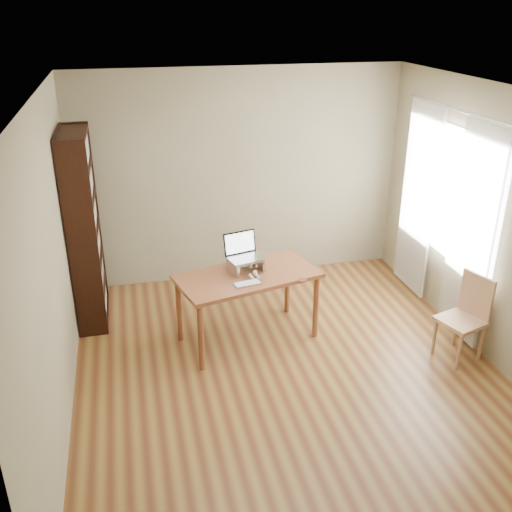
{
  "coord_description": "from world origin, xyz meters",
  "views": [
    {
      "loc": [
        -1.34,
        -4.35,
        3.28
      ],
      "look_at": [
        -0.17,
        0.67,
        0.95
      ],
      "focal_mm": 40.0,
      "sensor_mm": 36.0,
      "label": 1
    }
  ],
  "objects_px": {
    "laptop": "(245,251)",
    "chair": "(468,315)",
    "desk": "(248,283)",
    "keyboard": "(247,284)",
    "bookshelf": "(85,229)",
    "cat": "(248,264)"
  },
  "relations": [
    {
      "from": "laptop",
      "to": "chair",
      "type": "height_order",
      "value": "laptop"
    },
    {
      "from": "keyboard",
      "to": "chair",
      "type": "distance_m",
      "value": 2.17
    },
    {
      "from": "laptop",
      "to": "cat",
      "type": "distance_m",
      "value": 0.14
    },
    {
      "from": "desk",
      "to": "laptop",
      "type": "distance_m",
      "value": 0.32
    },
    {
      "from": "keyboard",
      "to": "cat",
      "type": "distance_m",
      "value": 0.34
    },
    {
      "from": "desk",
      "to": "laptop",
      "type": "xyz_separation_m",
      "value": [
        -0.0,
        0.14,
        0.29
      ]
    },
    {
      "from": "keyboard",
      "to": "laptop",
      "type": "bearing_deg",
      "value": 71.84
    },
    {
      "from": "keyboard",
      "to": "cat",
      "type": "relative_size",
      "value": 0.59
    },
    {
      "from": "laptop",
      "to": "cat",
      "type": "relative_size",
      "value": 0.83
    },
    {
      "from": "laptop",
      "to": "keyboard",
      "type": "xyz_separation_m",
      "value": [
        -0.05,
        -0.36,
        -0.18
      ]
    },
    {
      "from": "desk",
      "to": "chair",
      "type": "xyz_separation_m",
      "value": [
        2.02,
        -0.82,
        -0.19
      ]
    },
    {
      "from": "bookshelf",
      "to": "chair",
      "type": "xyz_separation_m",
      "value": [
        3.6,
        -1.68,
        -0.58
      ]
    },
    {
      "from": "cat",
      "to": "chair",
      "type": "distance_m",
      "value": 2.22
    },
    {
      "from": "bookshelf",
      "to": "laptop",
      "type": "xyz_separation_m",
      "value": [
        1.59,
        -0.71,
        -0.11
      ]
    },
    {
      "from": "bookshelf",
      "to": "chair",
      "type": "relative_size",
      "value": 2.41
    },
    {
      "from": "laptop",
      "to": "chair",
      "type": "bearing_deg",
      "value": -39.83
    },
    {
      "from": "bookshelf",
      "to": "desk",
      "type": "distance_m",
      "value": 1.84
    },
    {
      "from": "cat",
      "to": "chair",
      "type": "relative_size",
      "value": 0.55
    },
    {
      "from": "desk",
      "to": "laptop",
      "type": "bearing_deg",
      "value": 75.67
    },
    {
      "from": "desk",
      "to": "chair",
      "type": "bearing_deg",
      "value": -36.46
    },
    {
      "from": "laptop",
      "to": "chair",
      "type": "distance_m",
      "value": 2.28
    },
    {
      "from": "desk",
      "to": "chair",
      "type": "height_order",
      "value": "chair"
    }
  ]
}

